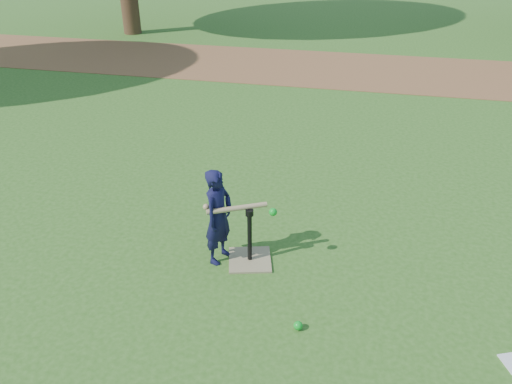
# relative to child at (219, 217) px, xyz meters

# --- Properties ---
(ground) EXTENTS (80.00, 80.00, 0.00)m
(ground) POSITION_rel_child_xyz_m (0.57, -0.18, -0.51)
(ground) COLOR #285116
(ground) RESTS_ON ground
(dirt_strip) EXTENTS (24.00, 3.00, 0.01)m
(dirt_strip) POSITION_rel_child_xyz_m (0.57, 7.32, -0.51)
(dirt_strip) COLOR brown
(dirt_strip) RESTS_ON ground
(child) EXTENTS (0.35, 0.43, 1.02)m
(child) POSITION_rel_child_xyz_m (0.00, 0.00, 0.00)
(child) COLOR black
(child) RESTS_ON ground
(wiffle_ball_ground) EXTENTS (0.08, 0.08, 0.08)m
(wiffle_ball_ground) POSITION_rel_child_xyz_m (0.93, -0.82, -0.47)
(wiffle_ball_ground) COLOR #0E9A20
(wiffle_ball_ground) RESTS_ON ground
(batting_tee) EXTENTS (0.52, 0.52, 0.61)m
(batting_tee) POSITION_rel_child_xyz_m (0.31, 0.03, -0.40)
(batting_tee) COLOR #867955
(batting_tee) RESTS_ON ground
(swing_action) EXTENTS (0.72, 0.32, 0.09)m
(swing_action) POSITION_rel_child_xyz_m (0.23, 0.01, 0.12)
(swing_action) COLOR tan
(swing_action) RESTS_ON ground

